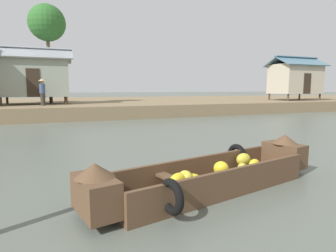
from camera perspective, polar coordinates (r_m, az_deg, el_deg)
name	(u,v)px	position (r m, az deg, el deg)	size (l,w,h in m)	color
ground_plane	(164,145)	(9.31, -0.79, -3.90)	(300.00, 300.00, 0.00)	#596056
riverbank_strip	(95,105)	(26.84, -14.62, 4.20)	(160.00, 20.00, 0.81)	#7F6B4C
banana_boat	(212,175)	(5.27, 9.00, -9.70)	(4.93, 2.27, 0.83)	brown
stilt_house_mid_left	(35,76)	(21.47, -25.42, 9.12)	(4.97, 3.45, 3.83)	#4C3826
stilt_house_mid_right	(295,78)	(28.85, 24.39, 8.79)	(4.86, 3.23, 3.98)	#4C3826
palm_tree_mid	(47,24)	(22.96, -23.33, 18.54)	(2.57, 2.57, 6.99)	brown
vendor_person	(42,91)	(19.26, -24.11, 6.56)	(0.44, 0.44, 1.66)	#332D28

